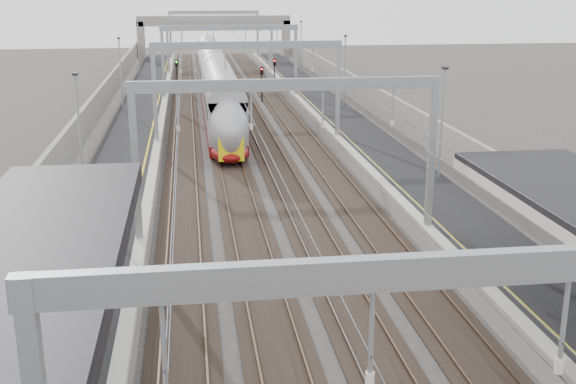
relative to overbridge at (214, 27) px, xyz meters
name	(u,v)px	position (x,y,z in m)	size (l,w,h in m)	color
platform_left	(135,139)	(-8.00, -55.00, -4.81)	(4.00, 120.00, 1.00)	black
platform_right	(351,133)	(8.00, -55.00, -4.81)	(4.00, 120.00, 1.00)	black
tracks	(245,142)	(0.00, -55.00, -5.26)	(11.40, 140.00, 0.20)	black
overhead_line	(237,51)	(0.00, -48.38, 0.83)	(13.00, 140.00, 6.60)	gray
overbridge	(214,27)	(0.00, 0.00, 0.00)	(22.00, 2.20, 6.90)	gray
wall_left	(89,125)	(-11.20, -55.00, -3.71)	(0.30, 120.00, 3.20)	gray
wall_right	(393,118)	(11.20, -55.00, -3.71)	(0.30, 120.00, 3.20)	gray
train	(216,89)	(-1.50, -40.82, -3.28)	(2.61, 47.55, 4.13)	maroon
signal_green	(177,70)	(-5.20, -27.97, -2.89)	(0.32, 0.32, 3.48)	black
signal_red_near	(262,77)	(3.20, -36.04, -2.89)	(0.32, 0.32, 3.48)	black
signal_red_far	(275,68)	(5.40, -28.30, -2.89)	(0.32, 0.32, 3.48)	black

